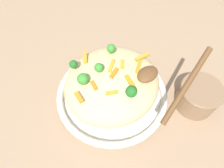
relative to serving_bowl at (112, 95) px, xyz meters
name	(u,v)px	position (x,y,z in m)	size (l,w,h in m)	color
ground_plane	(112,99)	(0.00, 0.00, -0.02)	(2.40, 2.40, 0.00)	#9E7F60
serving_bowl	(112,95)	(0.00, 0.00, 0.00)	(0.30, 0.30, 0.04)	white
pasta_mound	(112,83)	(0.00, 0.00, 0.06)	(0.25, 0.23, 0.10)	#DBC689
carrot_piece_0	(115,73)	(0.00, -0.01, 0.11)	(0.03, 0.01, 0.01)	orange
carrot_piece_1	(142,57)	(0.09, -0.01, 0.10)	(0.04, 0.01, 0.01)	orange
carrot_piece_2	(94,85)	(-0.05, 0.00, 0.11)	(0.02, 0.01, 0.01)	orange
carrot_piece_3	(112,66)	(0.01, 0.01, 0.11)	(0.04, 0.01, 0.01)	orange
carrot_piece_4	(78,96)	(-0.10, 0.00, 0.10)	(0.03, 0.01, 0.01)	orange
carrot_piece_5	(130,81)	(0.01, -0.05, 0.11)	(0.03, 0.01, 0.01)	orange
carrot_piece_6	(138,67)	(0.06, -0.03, 0.10)	(0.04, 0.01, 0.01)	orange
carrot_piece_7	(112,93)	(-0.04, -0.04, 0.10)	(0.03, 0.01, 0.01)	orange
carrot_piece_8	(85,57)	(-0.02, 0.08, 0.10)	(0.04, 0.01, 0.01)	orange
carrot_piece_9	(123,64)	(0.03, 0.00, 0.11)	(0.03, 0.01, 0.01)	orange
broccoli_floret_0	(99,68)	(-0.02, 0.02, 0.12)	(0.02, 0.02, 0.03)	#377928
broccoli_floret_1	(131,92)	(-0.01, -0.07, 0.12)	(0.03, 0.03, 0.03)	#205B1C
broccoli_floret_2	(83,79)	(-0.07, 0.02, 0.12)	(0.03, 0.03, 0.03)	#377928
broccoli_floret_3	(111,48)	(0.04, 0.05, 0.12)	(0.02, 0.02, 0.03)	#377928
broccoli_floret_4	(73,64)	(-0.06, 0.07, 0.11)	(0.02, 0.02, 0.02)	#205B1C
serving_spoon	(162,78)	(0.06, -0.10, 0.13)	(0.18, 0.13, 0.08)	brown
companion_bowl	(198,96)	(0.16, -0.17, 0.02)	(0.11, 0.11, 0.08)	#8C6B4C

